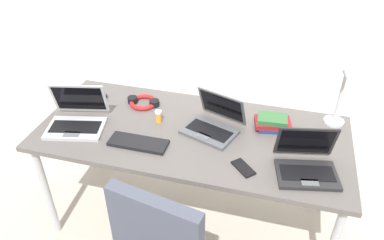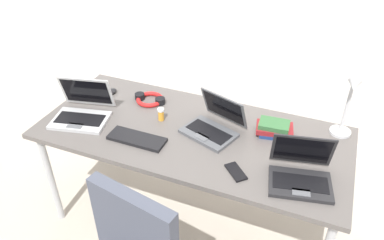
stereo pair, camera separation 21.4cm
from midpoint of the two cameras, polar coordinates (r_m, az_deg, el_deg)
The scene contains 12 objects.
ground_plane at distance 2.69m, azimuth 2.35°, elevation -14.58°, with size 12.00×12.00×0.00m, color #B7AD9E.
desk at distance 2.22m, azimuth 2.76°, elevation -3.00°, with size 1.80×0.80×0.74m.
desk_lamp at distance 2.24m, azimuth 25.11°, elevation 1.69°, with size 0.12×0.18×0.40m.
laptop_back_left at distance 2.34m, azimuth -13.87°, elevation 1.22°, with size 0.38×0.36×0.24m.
laptop_center at distance 2.17m, azimuth 6.10°, elevation -0.89°, with size 0.37×0.36×0.21m.
laptop_front_right at distance 1.95m, azimuth 19.28°, elevation -7.79°, with size 0.35×0.32×0.22m.
external_keyboard at distance 2.12m, azimuth -5.53°, elevation -2.96°, with size 0.33×0.12×0.02m, color black.
computer_mouse at distance 2.57m, azimuth -10.02°, elevation 4.17°, with size 0.06×0.10×0.03m, color black.
cell_phone at distance 1.94m, azimuth 9.86°, elevation -7.88°, with size 0.06×0.14×0.01m, color black.
headphones at distance 2.46m, azimuth -3.95°, elevation 3.09°, with size 0.21×0.18×0.04m.
pill_bottle at distance 2.26m, azimuth -2.04°, elevation 0.79°, with size 0.04×0.04×0.08m.
book_stack at distance 2.22m, azimuth 15.11°, elevation -1.33°, with size 0.23×0.17×0.08m.
Camera 2 is at (0.67, -1.63, 2.04)m, focal length 35.11 mm.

